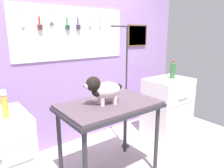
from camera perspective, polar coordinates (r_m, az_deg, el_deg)
name	(u,v)px	position (r m, az deg, el deg)	size (l,w,h in m)	color
rear_wall_panel	(73,62)	(2.96, -10.68, 5.92)	(4.00, 0.11, 2.30)	#A682C3
grooming_table	(109,111)	(2.19, -0.72, -7.32)	(1.03, 0.65, 0.85)	#2D2D33
grooming_arm	(126,94)	(2.76, 3.75, -2.86)	(0.29, 0.11, 1.64)	#2D2D33
dog	(103,89)	(2.08, -2.52, -1.44)	(0.40, 0.24, 0.30)	silver
cabinet_right	(167,106)	(3.41, 14.82, -5.83)	(0.68, 0.54, 0.88)	white
shampoo_bottle	(5,106)	(1.92, -27.20, -5.31)	(0.05, 0.05, 0.24)	gold
soda_bottle	(173,70)	(3.32, 16.24, 3.61)	(0.08, 0.08, 0.27)	#306736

